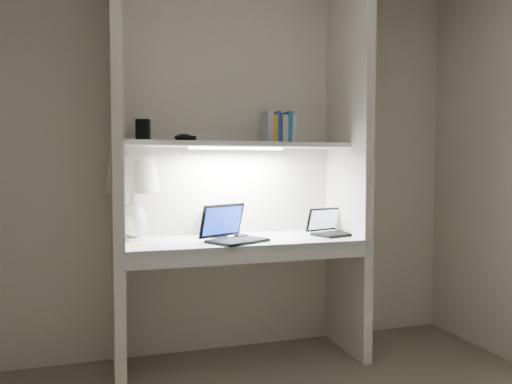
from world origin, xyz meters
name	(u,v)px	position (x,y,z in m)	size (l,w,h in m)	color
back_wall	(230,161)	(0.00, 1.50, 1.25)	(3.20, 0.01, 2.50)	beige
alcove_panel_left	(117,160)	(-0.73, 1.23, 1.25)	(0.06, 0.55, 2.50)	beige
alcove_panel_right	(349,161)	(0.73, 1.23, 1.25)	(0.06, 0.55, 2.50)	beige
desk	(241,242)	(0.00, 1.23, 0.75)	(1.40, 0.55, 0.04)	white
desk_apron	(253,254)	(0.00, 0.96, 0.72)	(1.46, 0.03, 0.10)	silver
shelf	(237,145)	(0.00, 1.32, 1.35)	(1.40, 0.36, 0.03)	silver
strip_light	(237,148)	(0.00, 1.32, 1.33)	(0.60, 0.04, 0.01)	white
table_lamp	(132,185)	(-0.64, 1.34, 1.10)	(0.34, 0.34, 0.49)	white
laptop_main	(232,233)	(-0.08, 1.14, 0.82)	(0.42, 0.40, 0.22)	black
laptop_netbook	(331,229)	(0.61, 1.23, 0.81)	(0.32, 0.30, 0.17)	black
speaker	(209,223)	(-0.15, 1.45, 0.85)	(0.11, 0.08, 0.16)	silver
mouse	(241,236)	(-0.01, 1.21, 0.79)	(0.10, 0.06, 0.04)	black
cable_coil	(220,236)	(-0.10, 1.35, 0.78)	(0.10, 0.10, 0.01)	black
sticky_note	(134,244)	(-0.64, 1.20, 0.77)	(0.08, 0.08, 0.00)	yellow
book_row	(278,129)	(0.30, 1.39, 1.46)	(0.20, 0.14, 0.21)	white
shelf_box	(143,130)	(-0.57, 1.38, 1.43)	(0.08, 0.06, 0.13)	black
shelf_gadget	(183,138)	(-0.33, 1.33, 1.39)	(0.11, 0.08, 0.05)	black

